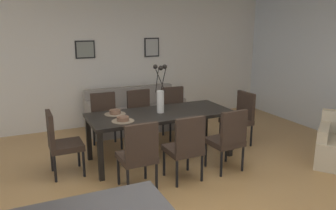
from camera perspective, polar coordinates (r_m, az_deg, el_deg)
ground_plane at (r=4.37m, az=1.81°, el=-14.53°), size 9.00×9.00×0.00m
back_wall_panel at (r=6.95m, az=-10.13°, el=7.27°), size 9.00×0.10×2.60m
dining_table at (r=5.13m, az=-1.30°, el=-2.05°), size 2.20×0.90×0.74m
dining_chair_near_left at (r=4.19m, az=-5.04°, el=-8.17°), size 0.45×0.45×0.92m
dining_chair_near_right at (r=5.77m, az=-10.68°, el=-2.11°), size 0.44×0.44×0.92m
dining_chair_far_left at (r=4.43m, az=3.07°, el=-6.88°), size 0.46×0.46×0.92m
dining_chair_far_right at (r=5.93m, az=-4.64°, el=-1.48°), size 0.46×0.46×0.92m
dining_chair_mid_left at (r=4.79m, az=10.28°, el=-5.46°), size 0.47×0.47×0.92m
dining_chair_mid_right at (r=6.17m, az=1.15°, el=-0.82°), size 0.47×0.47×0.92m
dining_chair_head_west at (r=4.83m, az=-18.03°, el=-5.80°), size 0.44×0.44×0.92m
dining_chair_head_east at (r=5.90m, az=12.25°, el=-1.83°), size 0.45×0.45×0.92m
centerpiece_vase at (r=5.05m, az=-1.32°, el=1.80°), size 0.21×0.23×0.73m
placemat_near_left at (r=4.71m, az=-7.73°, el=-2.72°), size 0.32×0.32×0.01m
bowl_near_left at (r=4.70m, az=-7.74°, el=-2.29°), size 0.17×0.17×0.07m
placemat_near_right at (r=5.09m, az=-9.06°, el=-1.52°), size 0.32×0.32×0.01m
bowl_near_right at (r=5.08m, az=-9.08°, el=-1.11°), size 0.17×0.17×0.07m
sofa at (r=6.72m, az=-5.78°, el=-1.69°), size 1.85×0.84×0.80m
framed_picture_left at (r=6.76m, az=-14.02°, el=9.21°), size 0.38×0.03×0.35m
framed_picture_center at (r=7.14m, az=-2.80°, el=9.84°), size 0.33×0.03×0.40m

